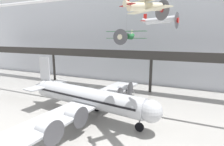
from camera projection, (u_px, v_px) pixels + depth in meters
name	position (u px, v px, depth m)	size (l,w,h in m)	color
hangar_back_wall	(158.00, 38.00, 48.37)	(140.00, 3.00, 26.33)	silver
mezzanine_walkway	(151.00, 58.00, 40.98)	(110.00, 3.20, 10.33)	#2D2B28
airliner_silver_main	(86.00, 97.00, 29.48)	(26.43, 30.23, 9.62)	#B7BABF
suspended_plane_silver_racer	(160.00, 21.00, 30.67)	(6.50, 7.90, 5.63)	silver
suspended_plane_cream_biplane	(146.00, 6.00, 19.30)	(5.83, 5.51, 5.09)	beige
suspended_plane_green_biplane	(127.00, 36.00, 40.73)	(9.63, 7.86, 8.59)	#1E6B33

